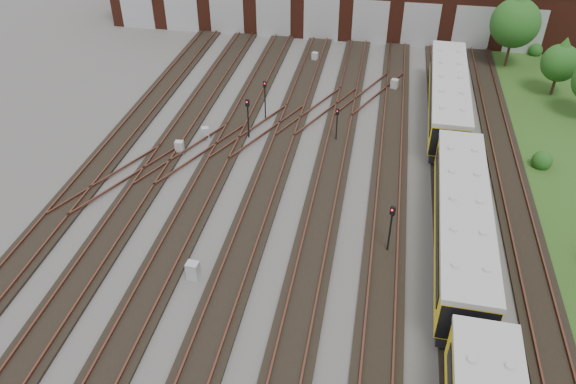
# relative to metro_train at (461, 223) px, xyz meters

# --- Properties ---
(ground) EXTENTS (120.00, 120.00, 0.00)m
(ground) POSITION_rel_metro_train_xyz_m (-10.00, -2.99, -1.94)
(ground) COLOR #454340
(ground) RESTS_ON ground
(track_network) EXTENTS (30.40, 70.00, 0.33)m
(track_network) POSITION_rel_metro_train_xyz_m (-10.17, -2.40, -1.84)
(track_network) COLOR black
(track_network) RESTS_ON ground
(metro_train) EXTENTS (3.20, 47.32, 3.15)m
(metro_train) POSITION_rel_metro_train_xyz_m (0.00, 0.00, 0.00)
(metro_train) COLOR black
(metro_train) RESTS_ON ground
(signal_mast_0) EXTENTS (0.28, 0.27, 3.28)m
(signal_mast_0) POSITION_rel_metro_train_xyz_m (-14.02, 13.18, 0.15)
(signal_mast_0) COLOR black
(signal_mast_0) RESTS_ON ground
(signal_mast_1) EXTENTS (0.25, 0.23, 2.70)m
(signal_mast_1) POSITION_rel_metro_train_xyz_m (-8.11, 10.79, -0.20)
(signal_mast_1) COLOR black
(signal_mast_1) RESTS_ON ground
(signal_mast_2) EXTENTS (0.29, 0.27, 3.16)m
(signal_mast_2) POSITION_rel_metro_train_xyz_m (-14.66, 10.18, 0.09)
(signal_mast_2) COLOR black
(signal_mast_2) RESTS_ON ground
(signal_mast_3) EXTENTS (0.31, 0.30, 3.25)m
(signal_mast_3) POSITION_rel_metro_train_xyz_m (-3.84, -0.94, 0.14)
(signal_mast_3) COLOR black
(signal_mast_3) RESTS_ON ground
(relay_cabinet_0) EXTENTS (0.62, 0.53, 0.96)m
(relay_cabinet_0) POSITION_rel_metro_train_xyz_m (-19.04, 7.11, -1.46)
(relay_cabinet_0) COLOR #A7AAAD
(relay_cabinet_0) RESTS_ON ground
(relay_cabinet_1) EXTENTS (0.66, 0.61, 0.90)m
(relay_cabinet_1) POSITION_rel_metro_train_xyz_m (-17.84, 9.49, -1.49)
(relay_cabinet_1) COLOR #A7AAAD
(relay_cabinet_1) RESTS_ON ground
(relay_cabinet_2) EXTENTS (0.69, 0.59, 1.08)m
(relay_cabinet_2) POSITION_rel_metro_train_xyz_m (-14.07, -4.94, -1.40)
(relay_cabinet_2) COLOR #A7AAAD
(relay_cabinet_2) RESTS_ON ground
(relay_cabinet_3) EXTENTS (0.62, 0.56, 0.88)m
(relay_cabinet_3) POSITION_rel_metro_train_xyz_m (-11.80, 25.40, -1.50)
(relay_cabinet_3) COLOR #A7AAAD
(relay_cabinet_3) RESTS_ON ground
(relay_cabinet_4) EXTENTS (0.72, 0.66, 0.98)m
(relay_cabinet_4) POSITION_rel_metro_train_xyz_m (-4.09, 20.43, -1.45)
(relay_cabinet_4) COLOR #A7AAAD
(relay_cabinet_4) RESTS_ON ground
(tree_0) EXTENTS (4.42, 4.42, 7.33)m
(tree_0) POSITION_rel_metro_train_xyz_m (6.13, 27.43, 2.77)
(tree_0) COLOR #352218
(tree_0) RESTS_ON ground
(tree_1) EXTENTS (3.11, 3.11, 5.15)m
(tree_1) POSITION_rel_metro_train_xyz_m (9.25, 21.83, 1.36)
(tree_1) COLOR #352218
(tree_1) RESTS_ON ground
(bush_1) EXTENTS (1.39, 1.39, 1.39)m
(bush_1) POSITION_rel_metro_train_xyz_m (6.36, 9.91, -1.25)
(bush_1) COLOR #164814
(bush_1) RESTS_ON ground
(bush_2) EXTENTS (1.37, 1.37, 1.37)m
(bush_2) POSITION_rel_metro_train_xyz_m (9.36, 30.84, -1.26)
(bush_2) COLOR #164814
(bush_2) RESTS_ON ground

